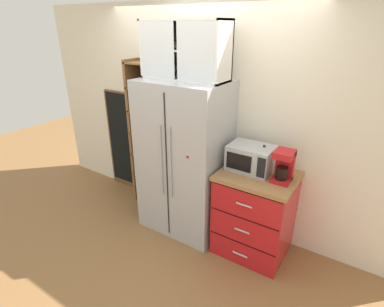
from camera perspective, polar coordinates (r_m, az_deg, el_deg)
name	(u,v)px	position (r m, az deg, el deg)	size (l,w,h in m)	color
ground_plane	(185,223)	(3.84, -1.43, -13.26)	(10.65, 10.65, 0.00)	olive
wall_back_cream	(202,118)	(3.56, 2.01, 6.79)	(4.95, 0.10, 2.55)	silver
refrigerator	(185,159)	(3.39, -1.42, -1.01)	(0.95, 0.69, 1.78)	#ADAFB5
pantry_shelf_column	(150,134)	(3.97, -8.07, 3.82)	(0.46, 0.31, 1.92)	brown
counter_cabinet	(255,213)	(3.27, 11.93, -11.09)	(0.76, 0.65, 0.93)	red
microwave	(251,158)	(3.06, 11.22, -0.82)	(0.44, 0.33, 0.26)	#ADAFB5
coffee_maker	(284,165)	(2.92, 17.21, -2.17)	(0.17, 0.20, 0.31)	red
mug_red	(259,170)	(3.01, 12.72, -3.18)	(0.12, 0.09, 0.08)	red
bottle_amber	(263,160)	(3.06, 13.45, -1.17)	(0.07, 0.07, 0.28)	brown
upper_cabinet	(186,50)	(3.13, -1.14, 19.23)	(0.91, 0.32, 0.57)	silver
chalkboard_menu	(124,141)	(4.45, -12.84, 2.31)	(0.60, 0.04, 1.46)	brown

